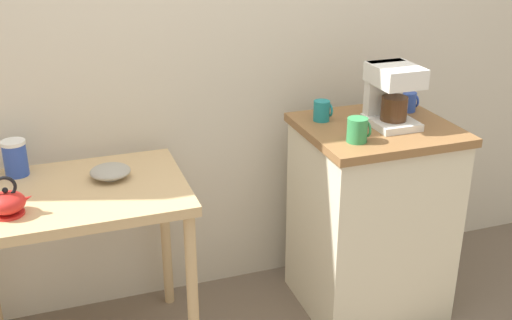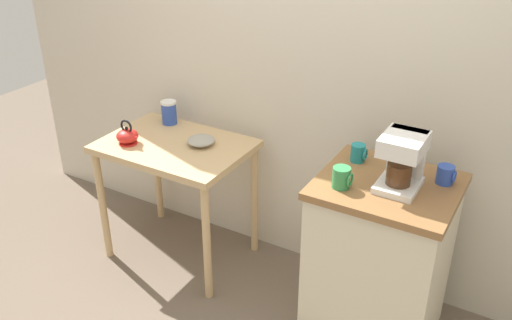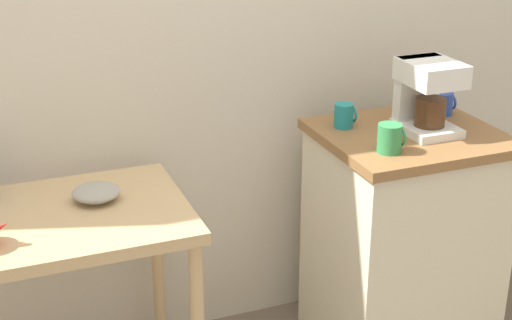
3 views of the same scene
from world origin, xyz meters
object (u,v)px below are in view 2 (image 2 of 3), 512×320
(teakettle, at_px, (128,136))
(mug_tall_green, at_px, (342,178))
(mug_dark_teal, at_px, (358,153))
(coffee_maker, at_px, (403,158))
(mug_blue, at_px, (446,175))
(canister_enamel, at_px, (169,112))
(bowl_stoneware, at_px, (201,141))

(teakettle, xyz_separation_m, mug_tall_green, (1.32, -0.05, 0.12))
(mug_dark_teal, bearing_deg, coffee_maker, -28.61)
(mug_dark_teal, xyz_separation_m, mug_tall_green, (0.03, -0.28, 0.00))
(teakettle, height_order, mug_blue, mug_blue)
(canister_enamel, height_order, mug_tall_green, mug_tall_green)
(bowl_stoneware, relative_size, mug_blue, 1.82)
(mug_tall_green, bearing_deg, teakettle, 177.90)
(mug_dark_teal, relative_size, mug_blue, 1.03)
(mug_blue, bearing_deg, mug_dark_teal, 179.25)
(bowl_stoneware, relative_size, teakettle, 1.03)
(canister_enamel, height_order, mug_blue, mug_blue)
(coffee_maker, xyz_separation_m, mug_blue, (0.17, 0.13, -0.10))
(canister_enamel, bearing_deg, mug_tall_green, -17.09)
(teakettle, relative_size, mug_blue, 1.78)
(mug_tall_green, bearing_deg, bowl_stoneware, 165.63)
(bowl_stoneware, xyz_separation_m, mug_blue, (1.34, 0.03, 0.14))
(bowl_stoneware, bearing_deg, teakettle, -152.52)
(canister_enamel, distance_m, mug_tall_green, 1.35)
(bowl_stoneware, bearing_deg, mug_blue, 1.24)
(mug_tall_green, bearing_deg, mug_dark_teal, 95.48)
(bowl_stoneware, bearing_deg, mug_tall_green, -14.37)
(teakettle, relative_size, mug_tall_green, 1.56)
(mug_tall_green, relative_size, mug_blue, 1.14)
(mug_blue, bearing_deg, coffee_maker, -142.38)
(teakettle, height_order, canister_enamel, teakettle)
(coffee_maker, distance_m, mug_dark_teal, 0.30)
(bowl_stoneware, bearing_deg, coffee_maker, -4.99)
(canister_enamel, xyz_separation_m, mug_blue, (1.68, -0.13, 0.09))
(bowl_stoneware, height_order, canister_enamel, canister_enamel)
(coffee_maker, xyz_separation_m, mug_dark_teal, (-0.25, 0.14, -0.10))
(teakettle, xyz_separation_m, canister_enamel, (0.03, 0.35, 0.03))
(mug_dark_teal, bearing_deg, teakettle, -169.97)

